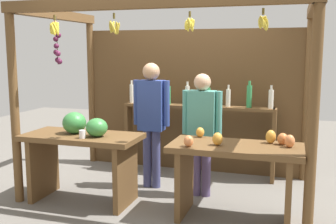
% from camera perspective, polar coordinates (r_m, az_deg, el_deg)
% --- Properties ---
extents(ground_plane, '(12.00, 12.00, 0.00)m').
position_cam_1_polar(ground_plane, '(5.24, 0.61, -10.86)').
color(ground_plane, slate).
rests_on(ground_plane, ground).
extents(market_stall, '(3.33, 1.94, 2.28)m').
position_cam_1_polar(market_stall, '(5.37, 1.87, 4.13)').
color(market_stall, brown).
rests_on(market_stall, ground).
extents(fruit_counter_left, '(1.35, 0.64, 1.05)m').
position_cam_1_polar(fruit_counter_left, '(4.78, -11.97, -4.86)').
color(fruit_counter_left, brown).
rests_on(fruit_counter_left, ground).
extents(fruit_counter_right, '(1.35, 0.64, 0.94)m').
position_cam_1_polar(fruit_counter_right, '(4.25, 9.55, -7.34)').
color(fruit_counter_right, brown).
rests_on(fruit_counter_right, ground).
extents(bottle_shelf_unit, '(2.13, 0.22, 1.36)m').
position_cam_1_polar(bottle_shelf_unit, '(5.64, 4.21, -0.95)').
color(bottle_shelf_unit, brown).
rests_on(bottle_shelf_unit, ground).
extents(vendor_man, '(0.48, 0.22, 1.60)m').
position_cam_1_polar(vendor_man, '(5.11, -2.36, -0.25)').
color(vendor_man, '#434577').
rests_on(vendor_man, ground).
extents(vendor_woman, '(0.48, 0.20, 1.49)m').
position_cam_1_polar(vendor_woman, '(4.83, 4.80, -1.76)').
color(vendor_woman, '#55456F').
rests_on(vendor_woman, ground).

